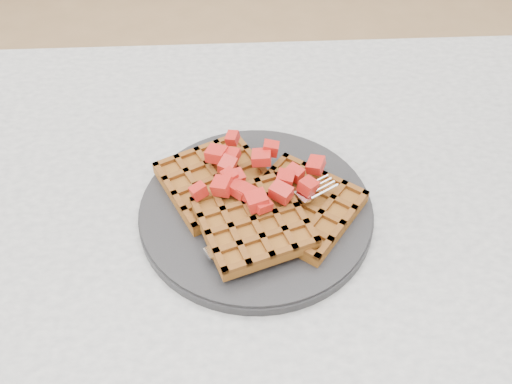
# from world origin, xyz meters

# --- Properties ---
(table) EXTENTS (1.20, 0.80, 0.75)m
(table) POSITION_xyz_m (0.00, 0.00, 0.64)
(table) COLOR silver
(table) RESTS_ON ground
(plate) EXTENTS (0.27, 0.27, 0.02)m
(plate) POSITION_xyz_m (-0.12, 0.03, 0.76)
(plate) COLOR black
(plate) RESTS_ON table
(waffles) EXTENTS (0.25, 0.22, 0.03)m
(waffles) POSITION_xyz_m (-0.12, 0.03, 0.78)
(waffles) COLOR #94581F
(waffles) RESTS_ON plate
(strawberry_pile) EXTENTS (0.15, 0.15, 0.02)m
(strawberry_pile) POSITION_xyz_m (-0.12, 0.03, 0.80)
(strawberry_pile) COLOR #9E0C0A
(strawberry_pile) RESTS_ON waffles
(fork) EXTENTS (0.17, 0.11, 0.02)m
(fork) POSITION_xyz_m (-0.10, 0.00, 0.77)
(fork) COLOR silver
(fork) RESTS_ON plate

